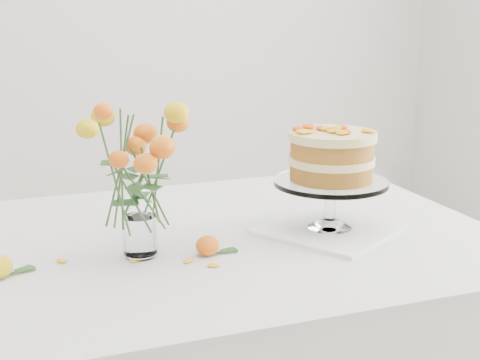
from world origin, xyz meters
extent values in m
cube|color=tan|center=(0.00, 0.00, 0.73)|extent=(1.40, 0.90, 0.04)
cylinder|color=tan|center=(0.62, 0.37, 0.35)|extent=(0.06, 0.06, 0.71)
cube|color=silver|center=(0.00, 0.00, 0.75)|extent=(1.42, 0.92, 0.01)
cube|color=silver|center=(0.00, 0.46, 0.65)|extent=(1.42, 0.01, 0.20)
cube|color=silver|center=(0.71, 0.00, 0.65)|extent=(0.01, 0.92, 0.20)
cube|color=white|center=(0.34, -0.06, 0.76)|extent=(0.37, 0.37, 0.01)
cylinder|color=white|center=(0.34, -0.06, 0.83)|extent=(0.03, 0.03, 0.08)
cylinder|color=white|center=(0.34, -0.06, 0.87)|extent=(0.26, 0.26, 0.01)
cylinder|color=#A77025|center=(0.34, -0.06, 0.90)|extent=(0.21, 0.21, 0.04)
cylinder|color=beige|center=(0.34, -0.06, 0.92)|extent=(0.22, 0.22, 0.02)
cylinder|color=#A77025|center=(0.34, -0.06, 0.95)|extent=(0.21, 0.21, 0.04)
cylinder|color=beige|center=(0.34, -0.06, 0.98)|extent=(0.23, 0.23, 0.02)
cylinder|color=white|center=(-0.10, -0.08, 0.76)|extent=(0.06, 0.06, 0.01)
cylinder|color=white|center=(-0.10, -0.08, 0.80)|extent=(0.07, 0.07, 0.08)
cylinder|color=#2F5120|center=(-0.34, -0.09, 0.76)|extent=(0.06, 0.01, 0.01)
ellipsoid|color=orange|center=(0.03, -0.12, 0.78)|extent=(0.05, 0.05, 0.04)
cylinder|color=#2F5120|center=(0.06, -0.12, 0.76)|extent=(0.06, 0.01, 0.00)
ellipsoid|color=yellow|center=(-0.12, -0.10, 0.76)|extent=(0.03, 0.02, 0.00)
ellipsoid|color=yellow|center=(-0.02, -0.14, 0.76)|extent=(0.03, 0.02, 0.00)
ellipsoid|color=yellow|center=(0.02, -0.18, 0.76)|extent=(0.03, 0.02, 0.00)
ellipsoid|color=yellow|center=(-0.26, -0.05, 0.76)|extent=(0.03, 0.02, 0.00)
camera|label=1|loc=(-0.36, -1.36, 1.25)|focal=50.00mm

